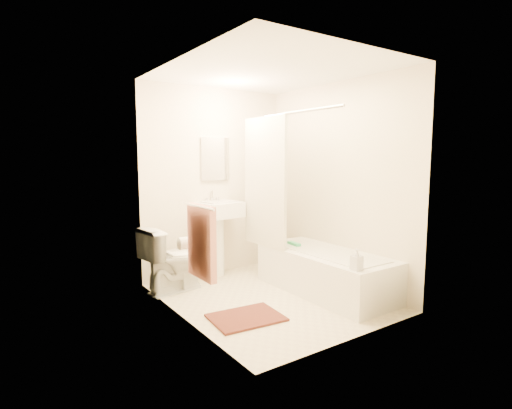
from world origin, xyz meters
TOP-DOWN VIEW (x-y plane):
  - floor at (0.00, 0.00)m, footprint 2.40×2.40m
  - ceiling at (0.00, 0.00)m, footprint 2.40×2.40m
  - wall_back at (0.00, 1.20)m, footprint 2.00×0.02m
  - wall_left at (-1.00, 0.00)m, footprint 0.02×2.40m
  - wall_right at (1.00, 0.00)m, footprint 0.02×2.40m
  - mirror at (0.00, 1.18)m, footprint 0.40×0.03m
  - curtain_rod at (0.30, 0.10)m, footprint 0.03×1.70m
  - shower_curtain at (0.30, 0.50)m, footprint 0.04×0.80m
  - towel_bar at (-0.96, -0.25)m, footprint 0.02×0.60m
  - towel at (-0.93, -0.25)m, footprint 0.06×0.45m
  - toilet_paper at (-0.93, 0.12)m, footprint 0.11×0.12m
  - toilet at (-0.75, 0.80)m, footprint 0.80×0.53m
  - sink at (-0.04, 1.05)m, footprint 0.59×0.50m
  - bathtub at (0.64, -0.20)m, footprint 0.72×1.64m
  - bath_mat at (-0.52, -0.34)m, footprint 0.71×0.56m
  - soap_bottle at (0.37, -0.89)m, footprint 0.10×0.10m
  - scrub_brush at (0.55, 0.24)m, footprint 0.09×0.22m

SIDE VIEW (x-z plane):
  - floor at x=0.00m, z-range 0.00..0.00m
  - bath_mat at x=-0.52m, z-range 0.00..0.02m
  - bathtub at x=0.64m, z-range 0.00..0.46m
  - toilet at x=-0.75m, z-range 0.00..0.74m
  - scrub_brush at x=0.55m, z-range 0.46..0.50m
  - sink at x=-0.04m, z-range 0.00..1.04m
  - soap_bottle at x=0.37m, z-range 0.46..0.67m
  - toilet_paper at x=-0.93m, z-range 0.64..0.76m
  - towel at x=-0.93m, z-range 0.45..1.11m
  - towel_bar at x=-0.96m, z-range 1.09..1.11m
  - wall_back at x=0.00m, z-range 0.00..2.40m
  - wall_left at x=-1.00m, z-range 0.00..2.40m
  - wall_right at x=1.00m, z-range 0.00..2.40m
  - shower_curtain at x=0.30m, z-range 0.44..2.00m
  - mirror at x=0.00m, z-range 1.23..1.77m
  - curtain_rod at x=0.30m, z-range 1.98..2.02m
  - ceiling at x=0.00m, z-range 2.40..2.40m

